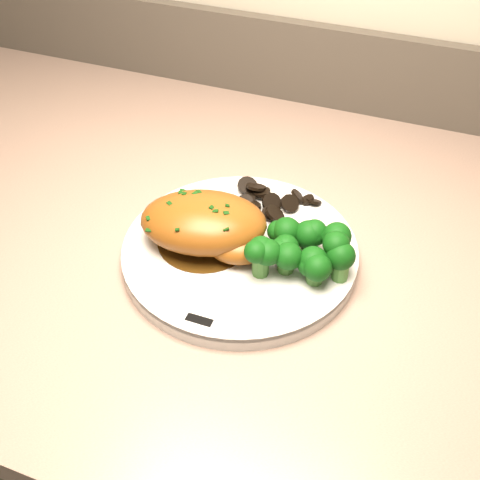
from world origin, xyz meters
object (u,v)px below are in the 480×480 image
(counter, at_px, (323,458))
(chicken_breast, at_px, (207,225))
(plate, at_px, (240,253))
(broccoli_florets, at_px, (304,250))

(counter, relative_size, chicken_breast, 13.03)
(plate, height_order, chicken_breast, chicken_breast)
(counter, bearing_deg, chicken_breast, -161.56)
(counter, xyz_separation_m, plate, (-0.12, -0.05, 0.45))
(plate, relative_size, broccoli_florets, 2.46)
(chicken_breast, relative_size, broccoli_florets, 1.52)
(plate, xyz_separation_m, chicken_breast, (-0.03, -0.01, 0.03))
(chicken_breast, height_order, broccoli_florets, chicken_breast)
(plate, xyz_separation_m, broccoli_florets, (0.07, -0.00, 0.03))
(counter, distance_m, broccoli_florets, 0.49)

